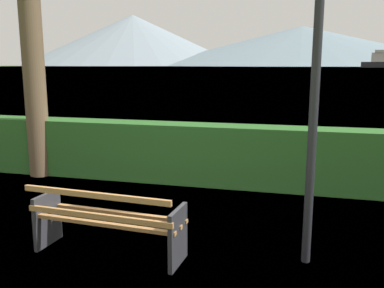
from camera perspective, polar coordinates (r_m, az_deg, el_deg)
The scene contains 6 objects.
ground_plane at distance 5.38m, azimuth -11.00°, elevation -14.38°, with size 1400.00×1400.00×0.00m, color #4C6B33.
water_surface at distance 312.21m, azimuth 14.38°, elevation 10.11°, with size 620.00×620.00×0.00m, color #6B8EA3.
park_bench at distance 5.16m, azimuth -11.51°, elevation -10.32°, with size 1.88×0.69×0.87m.
hedge_row at distance 8.13m, azimuth -1.19°, elevation -1.23°, with size 9.17×0.64×1.14m, color #285B23.
lamp_post at distance 4.75m, azimuth 16.67°, elevation 11.92°, with size 0.30×0.30×3.50m.
distant_hills at distance 575.85m, azimuth 12.17°, elevation 13.57°, with size 721.79×419.89×77.18m.
Camera 1 is at (2.16, -4.37, 2.28)m, focal length 39.10 mm.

